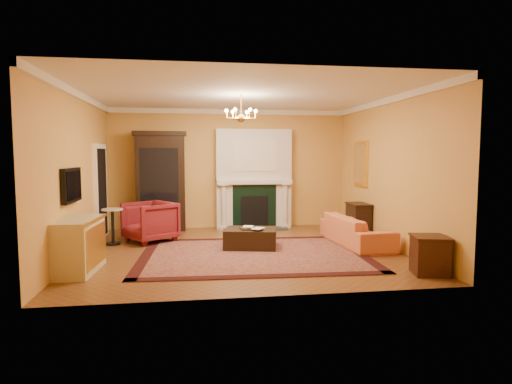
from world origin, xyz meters
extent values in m
cube|color=brown|center=(0.00, 0.00, -0.01)|extent=(6.00, 5.50, 0.02)
cube|color=white|center=(0.00, 0.00, 3.01)|extent=(6.00, 5.50, 0.02)
cube|color=#D9994D|center=(0.00, 2.76, 1.50)|extent=(6.00, 0.02, 3.00)
cube|color=#D9994D|center=(0.00, -2.76, 1.50)|extent=(6.00, 0.02, 3.00)
cube|color=#D9994D|center=(-3.01, 0.00, 1.50)|extent=(0.02, 5.50, 3.00)
cube|color=#D9994D|center=(3.01, 0.00, 1.50)|extent=(0.02, 5.50, 3.00)
cube|color=silver|center=(0.60, 2.59, 1.25)|extent=(1.90, 0.32, 2.50)
cube|color=silver|center=(0.60, 2.42, 1.85)|extent=(1.10, 0.01, 0.80)
cube|color=black|center=(0.60, 2.42, 0.55)|extent=(1.10, 0.02, 1.10)
cube|color=black|center=(0.60, 2.42, 0.45)|extent=(0.70, 0.02, 0.75)
cube|color=#333333|center=(0.60, 2.30, 0.02)|extent=(1.60, 0.50, 0.04)
cube|color=silver|center=(0.60, 2.53, 1.18)|extent=(1.90, 0.44, 0.10)
cylinder|color=silver|center=(-0.18, 2.41, 0.59)|extent=(0.14, 0.14, 1.18)
cylinder|color=silver|center=(1.38, 2.41, 0.59)|extent=(0.14, 0.14, 1.18)
cube|color=white|center=(0.00, 2.71, 2.94)|extent=(6.00, 0.08, 0.12)
cube|color=white|center=(-2.96, 0.00, 2.94)|extent=(0.08, 5.50, 0.12)
cube|color=white|center=(2.96, 0.00, 2.94)|extent=(0.08, 5.50, 0.12)
cube|color=white|center=(-2.96, 1.70, 1.05)|extent=(0.08, 1.05, 2.10)
cube|color=black|center=(-2.92, 1.70, 1.02)|extent=(0.02, 0.85, 1.95)
cube|color=black|center=(-2.95, -0.60, 1.35)|extent=(0.08, 0.95, 0.58)
cube|color=black|center=(-2.90, -0.60, 1.35)|extent=(0.01, 0.85, 0.48)
cube|color=yellow|center=(2.97, 1.40, 1.65)|extent=(0.05, 0.76, 1.05)
cube|color=white|center=(2.94, 1.40, 1.65)|extent=(0.01, 0.62, 0.90)
cylinder|color=gold|center=(0.00, 0.00, 2.80)|extent=(0.03, 0.03, 0.40)
sphere|color=gold|center=(0.00, 0.00, 2.55)|extent=(0.16, 0.16, 0.16)
sphere|color=#FFE5B2|center=(0.28, 0.00, 2.69)|extent=(0.07, 0.07, 0.07)
sphere|color=#FFE5B2|center=(0.14, 0.24, 2.69)|extent=(0.07, 0.07, 0.07)
sphere|color=#FFE5B2|center=(-0.14, 0.24, 2.69)|extent=(0.07, 0.07, 0.07)
sphere|color=#FFE5B2|center=(-0.28, 0.00, 2.69)|extent=(0.07, 0.07, 0.07)
sphere|color=#FFE5B2|center=(-0.14, -0.24, 2.69)|extent=(0.07, 0.07, 0.07)
sphere|color=#FFE5B2|center=(0.14, -0.24, 2.69)|extent=(0.07, 0.07, 0.07)
cube|color=#3F0D15|center=(0.18, -0.40, 0.01)|extent=(4.29, 3.29, 0.02)
cube|color=black|center=(-1.72, 2.49, 1.16)|extent=(1.19, 0.61, 2.32)
imported|color=maroon|center=(-1.85, 1.13, 0.47)|extent=(1.23, 1.25, 0.95)
cylinder|color=black|center=(-2.58, 0.92, 0.02)|extent=(0.29, 0.29, 0.04)
cylinder|color=black|center=(-2.58, 0.92, 0.38)|extent=(0.06, 0.06, 0.67)
cylinder|color=silver|center=(-2.58, 0.92, 0.74)|extent=(0.42, 0.42, 0.03)
cube|color=beige|center=(-2.73, -1.15, 0.43)|extent=(0.61, 1.17, 0.85)
imported|color=#D46D43|center=(2.41, 0.19, 0.40)|extent=(0.74, 2.10, 0.81)
cube|color=#32170D|center=(2.72, -2.08, 0.29)|extent=(0.60, 0.60, 0.58)
cube|color=black|center=(2.78, 1.01, 0.37)|extent=(0.39, 0.67, 0.74)
cube|color=black|center=(0.20, 0.18, 0.20)|extent=(1.14, 0.93, 0.38)
cube|color=black|center=(0.19, 0.13, 0.41)|extent=(0.42, 0.34, 0.03)
imported|color=gray|center=(0.05, 0.18, 0.55)|extent=(0.20, 0.07, 0.27)
imported|color=gray|center=(0.24, 0.01, 0.55)|extent=(0.17, 0.13, 0.27)
cylinder|color=#9D9176|center=(-0.09, 2.53, 1.28)|extent=(0.12, 0.12, 0.10)
cone|color=black|center=(-0.09, 2.53, 1.52)|extent=(0.18, 0.18, 0.38)
cylinder|color=#9D9176|center=(1.19, 2.53, 1.28)|extent=(0.11, 0.11, 0.09)
cone|color=black|center=(1.19, 2.53, 1.50)|extent=(0.17, 0.17, 0.35)
camera|label=1|loc=(-0.90, -8.16, 1.86)|focal=30.00mm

